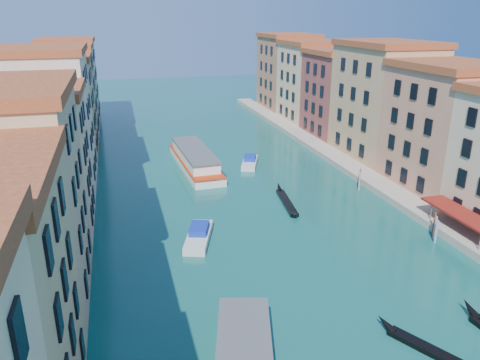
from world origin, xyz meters
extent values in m
cube|color=tan|center=(-26.00, 39.50, 9.50)|extent=(12.00, 17.00, 19.00)
cube|color=#D8B18A|center=(-26.00, 55.00, 8.25)|extent=(12.00, 14.00, 16.50)
cube|color=brown|center=(-26.00, 55.00, 17.00)|extent=(12.80, 14.40, 1.00)
cube|color=beige|center=(-26.00, 71.00, 10.00)|extent=(12.00, 18.00, 20.00)
cube|color=brown|center=(-26.00, 71.00, 20.50)|extent=(12.80, 18.40, 1.00)
cube|color=tan|center=(-26.00, 88.00, 8.75)|extent=(12.00, 16.00, 17.50)
cube|color=brown|center=(-26.00, 88.00, 18.00)|extent=(12.80, 16.40, 1.00)
cube|color=tan|center=(-26.00, 103.50, 9.25)|extent=(12.00, 15.00, 18.50)
cube|color=brown|center=(-26.00, 103.50, 19.00)|extent=(12.80, 15.40, 1.00)
cube|color=beige|center=(-26.00, 119.50, 9.50)|extent=(12.00, 17.00, 19.00)
cube|color=brown|center=(-26.00, 119.50, 19.50)|extent=(12.80, 17.40, 1.00)
cube|color=tan|center=(30.00, 54.00, 9.00)|extent=(12.00, 16.00, 18.00)
cube|color=brown|center=(30.00, 54.00, 18.50)|extent=(12.80, 16.40, 1.00)
cube|color=tan|center=(30.00, 71.00, 10.00)|extent=(12.00, 18.00, 20.00)
cube|color=brown|center=(30.00, 71.00, 20.50)|extent=(12.80, 18.40, 1.00)
cube|color=brown|center=(30.00, 87.50, 8.75)|extent=(12.00, 15.00, 17.50)
cube|color=brown|center=(30.00, 87.50, 18.00)|extent=(12.80, 15.40, 1.00)
cube|color=#E0B080|center=(30.00, 103.00, 9.25)|extent=(12.00, 16.00, 18.50)
cube|color=brown|center=(30.00, 103.00, 19.00)|extent=(12.80, 16.40, 1.00)
cube|color=#A16846|center=(30.00, 119.50, 9.75)|extent=(12.00, 17.00, 19.50)
cube|color=brown|center=(30.00, 119.50, 20.00)|extent=(12.80, 17.40, 1.00)
cube|color=#AEA18C|center=(22.00, 65.00, 0.50)|extent=(4.00, 140.00, 1.00)
cube|color=maroon|center=(22.20, 39.00, 3.00)|extent=(3.20, 12.60, 0.25)
cylinder|color=#545456|center=(20.80, 34.80, 1.50)|extent=(0.12, 0.12, 3.00)
cylinder|color=#545456|center=(20.80, 43.20, 1.50)|extent=(0.12, 0.12, 3.00)
cylinder|color=brown|center=(18.50, 39.00, 1.30)|extent=(0.24, 0.24, 3.20)
cylinder|color=brown|center=(19.10, 40.00, 1.30)|extent=(0.24, 0.24, 3.20)
cylinder|color=brown|center=(19.70, 41.00, 1.30)|extent=(0.24, 0.24, 3.20)
cylinder|color=brown|center=(18.50, 57.00, 1.30)|extent=(0.24, 0.24, 3.20)
cylinder|color=brown|center=(19.10, 58.00, 1.30)|extent=(0.24, 0.24, 3.20)
cylinder|color=brown|center=(19.70, 59.00, 1.30)|extent=(0.24, 0.24, 3.20)
cube|color=white|center=(-3.49, 74.69, 0.67)|extent=(6.04, 22.47, 1.34)
cube|color=white|center=(-3.49, 74.69, 2.11)|extent=(5.28, 18.00, 1.78)
cube|color=#545456|center=(-3.49, 74.69, 3.17)|extent=(5.64, 18.57, 0.28)
cube|color=red|center=(-3.49, 74.69, 1.28)|extent=(6.10, 22.47, 0.28)
cube|color=black|center=(6.57, 22.11, 0.21)|extent=(5.11, 8.21, 0.44)
cone|color=black|center=(4.26, 26.38, 0.58)|extent=(1.70, 2.14, 1.63)
cone|color=black|center=(12.50, 26.11, 0.68)|extent=(1.19, 2.36, 1.91)
cube|color=black|center=(6.01, 54.72, 0.23)|extent=(2.32, 9.35, 0.46)
cone|color=black|center=(6.68, 59.83, 0.62)|extent=(1.19, 2.17, 1.73)
cone|color=black|center=(5.35, 49.60, 0.52)|extent=(1.14, 1.82, 1.53)
cube|color=silver|center=(-7.96, 46.85, 0.45)|extent=(4.86, 8.30, 0.91)
cube|color=#142DA3|center=(-7.78, 47.39, 1.25)|extent=(3.00, 3.86, 0.79)
cube|color=silver|center=(6.04, 73.41, 0.43)|extent=(4.91, 7.88, 0.86)
cube|color=#142DA3|center=(6.23, 73.91, 1.18)|extent=(2.96, 3.71, 0.75)
camera|label=1|loc=(-16.19, -2.32, 25.13)|focal=35.00mm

